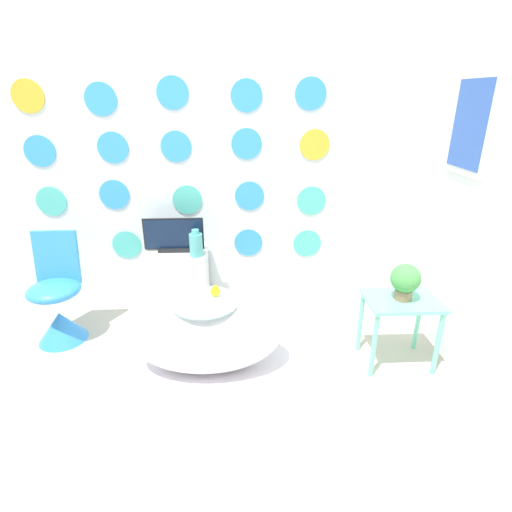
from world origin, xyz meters
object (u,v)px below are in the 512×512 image
Objects in this scene: potted_plant_left at (405,280)px; chair at (58,308)px; bathtub at (207,333)px; tv at (174,237)px; vase at (196,244)px.

chair is at bearing 170.49° from potted_plant_left.
chair is at bearing 160.83° from bathtub.
bathtub is at bearing -68.88° from tv.
bathtub is 1.18m from chair.
tv reaches higher than vase.
chair is 3.35× the size of potted_plant_left.
chair is (-1.11, 0.39, 0.01)m from bathtub.
tv reaches higher than bathtub.
vase is (-0.10, 0.62, 0.40)m from bathtub.
tv is 2.22× the size of vase.
chair is 2.45m from potted_plant_left.
vase is at bearing 155.42° from potted_plant_left.
chair is 3.82× the size of vase.
tv is at bearing 154.15° from potted_plant_left.
tv is at bearing 23.51° from chair.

